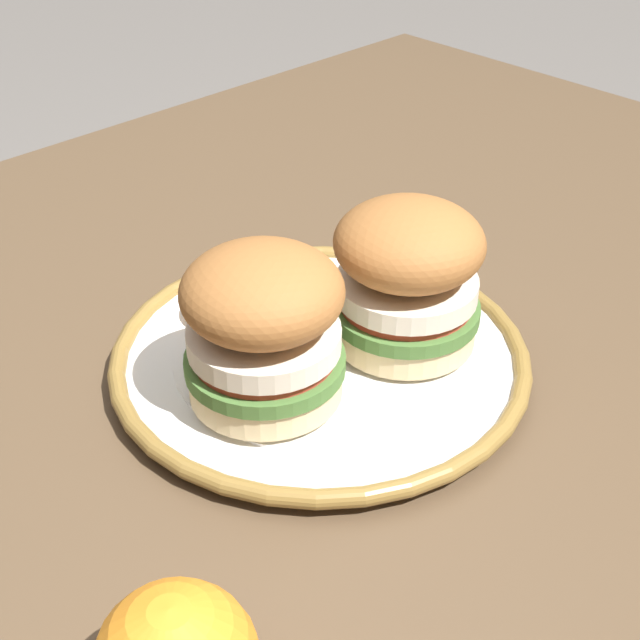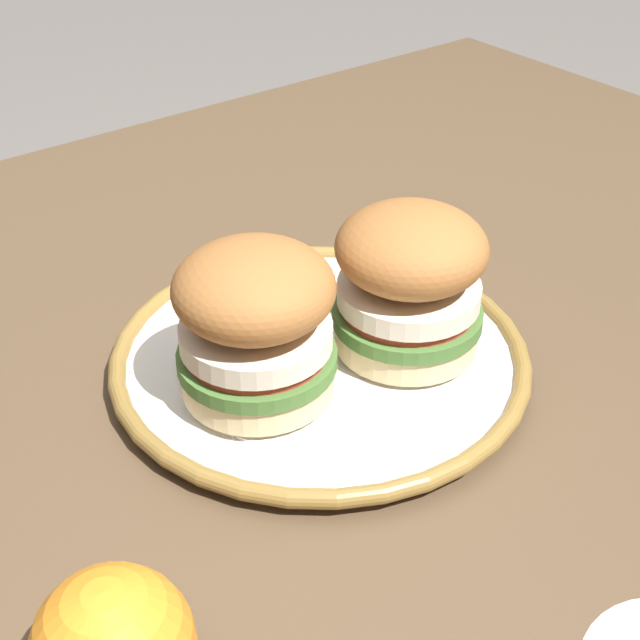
{
  "view_description": "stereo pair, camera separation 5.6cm",
  "coord_description": "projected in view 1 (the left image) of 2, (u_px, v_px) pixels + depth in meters",
  "views": [
    {
      "loc": [
        -0.32,
        -0.34,
        1.14
      ],
      "look_at": [
        0.03,
        0.02,
        0.81
      ],
      "focal_mm": 51.3,
      "sensor_mm": 36.0,
      "label": 1
    },
    {
      "loc": [
        -0.28,
        -0.38,
        1.14
      ],
      "look_at": [
        0.03,
        0.02,
        0.81
      ],
      "focal_mm": 51.3,
      "sensor_mm": 36.0,
      "label": 2
    }
  ],
  "objects": [
    {
      "name": "orange_peel_curled",
      "position": [
        226.0,
        304.0,
        0.65
      ],
      "size": [
        0.07,
        0.07,
        0.01
      ],
      "color": "orange",
      "rests_on": "dinner_plate"
    },
    {
      "name": "dining_table",
      "position": [
        309.0,
        506.0,
        0.66
      ],
      "size": [
        1.27,
        0.96,
        0.77
      ],
      "color": "brown",
      "rests_on": "ground"
    },
    {
      "name": "dinner_plate",
      "position": [
        320.0,
        357.0,
        0.62
      ],
      "size": [
        0.28,
        0.28,
        0.02
      ],
      "color": "white",
      "rests_on": "dining_table"
    },
    {
      "name": "sandwich_half_right",
      "position": [
        263.0,
        325.0,
        0.55
      ],
      "size": [
        0.12,
        0.12,
        0.1
      ],
      "color": "beige",
      "rests_on": "dinner_plate"
    },
    {
      "name": "sandwich_half_left",
      "position": [
        407.0,
        274.0,
        0.6
      ],
      "size": [
        0.12,
        0.12,
        0.1
      ],
      "color": "beige",
      "rests_on": "dinner_plate"
    },
    {
      "name": "orange_peel_strip_long",
      "position": [
        320.0,
        293.0,
        0.66
      ],
      "size": [
        0.06,
        0.08,
        0.01
      ],
      "color": "orange",
      "rests_on": "dinner_plate"
    }
  ]
}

